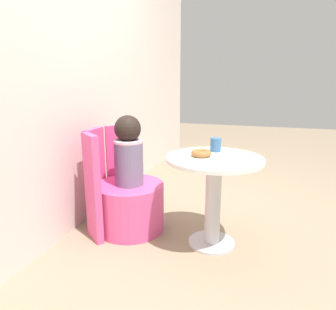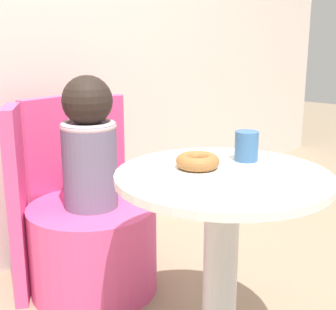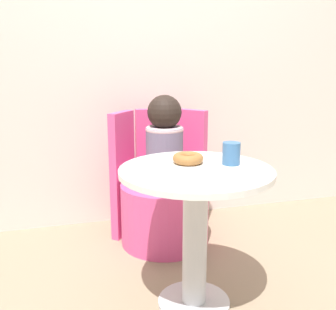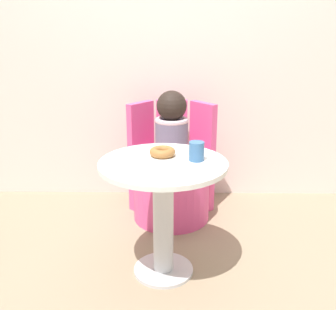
# 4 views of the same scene
# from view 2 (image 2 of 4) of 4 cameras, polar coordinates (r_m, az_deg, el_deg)

# --- Properties ---
(round_table) EXTENTS (0.65, 0.65, 0.64)m
(round_table) POSITION_cam_2_polar(r_m,az_deg,el_deg) (1.46, 6.53, -9.09)
(round_table) COLOR silver
(round_table) RESTS_ON ground_plane
(tub_chair) EXTENTS (0.52, 0.52, 0.37)m
(tub_chair) POSITION_cam_2_polar(r_m,az_deg,el_deg) (1.99, -9.07, -11.08)
(tub_chair) COLOR #E54C8C
(tub_chair) RESTS_ON ground_plane
(booth_backrest) EXTENTS (0.62, 0.23, 0.78)m
(booth_backrest) POSITION_cam_2_polar(r_m,az_deg,el_deg) (2.07, -13.30, -4.12)
(booth_backrest) COLOR #E54C8C
(booth_backrest) RESTS_ON ground_plane
(child_figure) EXTENTS (0.22, 0.22, 0.52)m
(child_figure) POSITION_cam_2_polar(r_m,az_deg,el_deg) (1.84, -9.60, 1.35)
(child_figure) COLOR slate
(child_figure) RESTS_ON tub_chair
(donut) EXTENTS (0.14, 0.14, 0.04)m
(donut) POSITION_cam_2_polar(r_m,az_deg,el_deg) (1.44, 3.63, -0.76)
(donut) COLOR #9E6633
(donut) RESTS_ON round_table
(cup) EXTENTS (0.08, 0.08, 0.10)m
(cup) POSITION_cam_2_polar(r_m,az_deg,el_deg) (1.53, 9.54, 1.08)
(cup) COLOR #386699
(cup) RESTS_ON round_table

